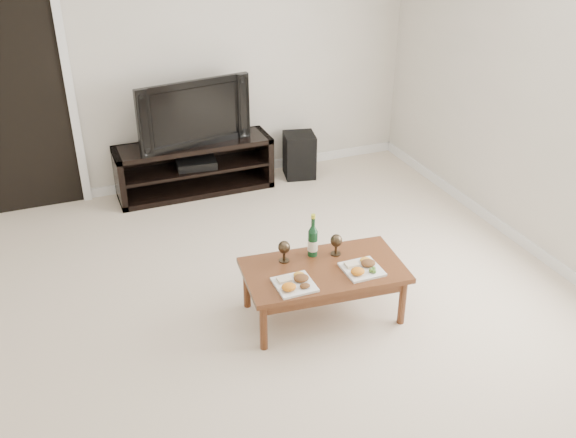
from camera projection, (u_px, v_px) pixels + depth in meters
The scene contains 13 objects.
floor at pixel (277, 329), 4.76m from camera, with size 5.50×5.50×0.00m, color beige.
back_wall at pixel (177, 63), 6.40m from camera, with size 5.00×0.04×2.60m, color beige.
doorway at pixel (18, 110), 6.00m from camera, with size 0.90×0.02×2.05m, color black.
media_console at pixel (195, 167), 6.67m from camera, with size 1.61×0.45×0.55m, color black.
television at pixel (190, 111), 6.38m from camera, with size 1.17×0.15×0.68m, color black.
av_receiver at pixel (196, 163), 6.65m from camera, with size 0.40×0.30×0.08m, color black.
subwoofer at pixel (299, 155), 7.04m from camera, with size 0.32×0.32×0.49m, color black.
coffee_table at pixel (323, 291), 4.82m from camera, with size 1.18×0.64×0.42m, color brown.
plate_left at pixel (294, 282), 4.51m from camera, with size 0.27×0.27×0.07m, color white.
plate_right at pixel (362, 267), 4.68m from camera, with size 0.27×0.27×0.07m, color white.
wine_bottle at pixel (313, 235), 4.80m from camera, with size 0.07×0.07×0.35m, color #0F381C.
goblet_left at pixel (284, 251), 4.77m from camera, with size 0.09×0.09×0.17m, color #382C1E, non-canonical shape.
goblet_right at pixel (336, 245), 4.85m from camera, with size 0.09×0.09×0.17m, color #382C1E, non-canonical shape.
Camera 1 is at (-1.32, -3.55, 3.00)m, focal length 40.00 mm.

